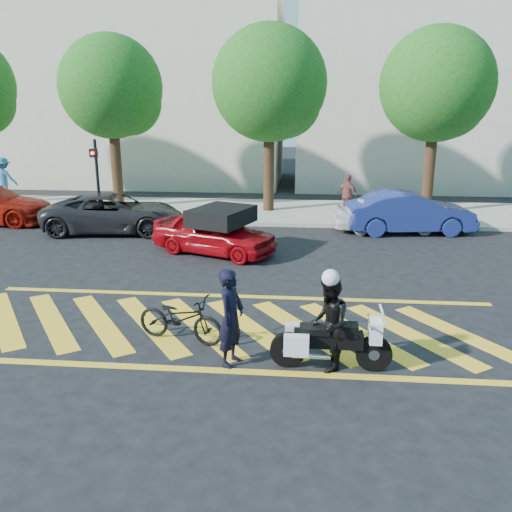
# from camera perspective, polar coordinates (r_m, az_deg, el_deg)

# --- Properties ---
(ground) EXTENTS (90.00, 90.00, 0.00)m
(ground) POSITION_cam_1_polar(r_m,az_deg,el_deg) (11.62, -2.90, -7.53)
(ground) COLOR black
(ground) RESTS_ON ground
(sidewalk) EXTENTS (60.00, 5.00, 0.15)m
(sidewalk) POSITION_cam_1_polar(r_m,az_deg,el_deg) (23.04, 1.32, 4.70)
(sidewalk) COLOR #9E998E
(sidewalk) RESTS_ON ground
(crosswalk) EXTENTS (12.33, 4.00, 0.01)m
(crosswalk) POSITION_cam_1_polar(r_m,az_deg,el_deg) (11.63, -3.09, -7.50)
(crosswalk) COLOR yellow
(crosswalk) RESTS_ON ground
(building_left) EXTENTS (16.00, 8.00, 10.00)m
(building_left) POSITION_cam_1_polar(r_m,az_deg,el_deg) (32.95, -12.06, 16.45)
(building_left) COLOR beige
(building_left) RESTS_ON ground
(building_right) EXTENTS (16.00, 8.00, 11.00)m
(building_right) POSITION_cam_1_polar(r_m,az_deg,el_deg) (32.40, 19.44, 16.81)
(building_right) COLOR beige
(building_right) RESTS_ON ground
(tree_left) EXTENTS (4.20, 4.20, 7.26)m
(tree_left) POSITION_cam_1_polar(r_m,az_deg,el_deg) (23.94, -14.66, 16.49)
(tree_left) COLOR black
(tree_left) RESTS_ON ground
(tree_center) EXTENTS (4.60, 4.60, 7.56)m
(tree_center) POSITION_cam_1_polar(r_m,az_deg,el_deg) (22.64, 1.75, 17.28)
(tree_center) COLOR black
(tree_center) RESTS_ON ground
(tree_right) EXTENTS (4.40, 4.40, 7.41)m
(tree_right) POSITION_cam_1_polar(r_m,az_deg,el_deg) (23.15, 18.73, 16.33)
(tree_right) COLOR black
(tree_right) RESTS_ON ground
(signal_pole) EXTENTS (0.28, 0.43, 3.20)m
(signal_pole) POSITION_cam_1_polar(r_m,az_deg,el_deg) (21.98, -16.44, 8.37)
(signal_pole) COLOR black
(signal_pole) RESTS_ON ground
(officer_bike) EXTENTS (0.60, 0.76, 1.81)m
(officer_bike) POSITION_cam_1_polar(r_m,az_deg,el_deg) (9.77, -2.65, -6.51)
(officer_bike) COLOR black
(officer_bike) RESTS_ON ground
(bicycle) EXTENTS (1.95, 1.11, 0.97)m
(bicycle) POSITION_cam_1_polar(r_m,az_deg,el_deg) (10.93, -7.97, -6.51)
(bicycle) COLOR black
(bicycle) RESTS_ON ground
(police_motorcycle) EXTENTS (2.18, 0.69, 0.96)m
(police_motorcycle) POSITION_cam_1_polar(r_m,az_deg,el_deg) (9.85, 7.69, -8.90)
(police_motorcycle) COLOR black
(police_motorcycle) RESTS_ON ground
(officer_moto) EXTENTS (0.66, 0.84, 1.72)m
(officer_moto) POSITION_cam_1_polar(r_m,az_deg,el_deg) (9.71, 7.68, -7.08)
(officer_moto) COLOR black
(officer_moto) RESTS_ON ground
(red_convertible) EXTENTS (4.26, 2.95, 1.35)m
(red_convertible) POSITION_cam_1_polar(r_m,az_deg,el_deg) (16.91, -4.43, 2.48)
(red_convertible) COLOR #96060D
(red_convertible) RESTS_ON ground
(parked_mid_left) EXTENTS (5.19, 2.77, 1.39)m
(parked_mid_left) POSITION_cam_1_polar(r_m,az_deg,el_deg) (20.31, -14.71, 4.38)
(parked_mid_left) COLOR black
(parked_mid_left) RESTS_ON ground
(parked_mid_right) EXTENTS (3.94, 1.91, 1.30)m
(parked_mid_right) POSITION_cam_1_polar(r_m,az_deg,el_deg) (20.34, 13.54, 4.35)
(parked_mid_right) COLOR white
(parked_mid_right) RESTS_ON ground
(parked_right) EXTENTS (4.67, 2.10, 1.49)m
(parked_right) POSITION_cam_1_polar(r_m,az_deg,el_deg) (20.28, 15.87, 4.42)
(parked_right) COLOR navy
(parked_right) RESTS_ON ground
(pedestrian_left) EXTENTS (1.29, 0.80, 1.93)m
(pedestrian_left) POSITION_cam_1_polar(r_m,az_deg,el_deg) (28.04, -25.00, 7.43)
(pedestrian_left) COLOR teal
(pedestrian_left) RESTS_ON sidewalk
(pedestrian_right) EXTENTS (1.02, 0.90, 1.66)m
(pedestrian_right) POSITION_cam_1_polar(r_m,az_deg,el_deg) (22.05, 9.61, 6.34)
(pedestrian_right) COLOR #924942
(pedestrian_right) RESTS_ON sidewalk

